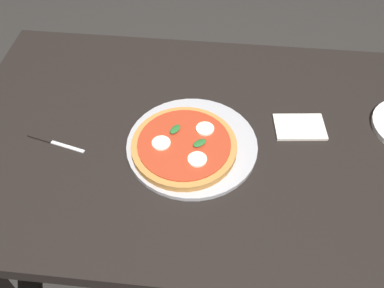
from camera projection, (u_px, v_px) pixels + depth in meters
ground_plane at (204, 261)px, 1.63m from camera, size 6.00×6.00×0.00m
dining_table at (209, 162)px, 1.16m from camera, size 1.32×0.81×0.73m
serving_tray at (192, 145)px, 1.05m from camera, size 0.33×0.33×0.01m
pizza at (184, 146)px, 1.02m from camera, size 0.26×0.26×0.03m
napkin at (300, 127)px, 1.09m from camera, size 0.14×0.10×0.01m
knife at (49, 141)px, 1.06m from camera, size 0.16×0.05×0.01m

